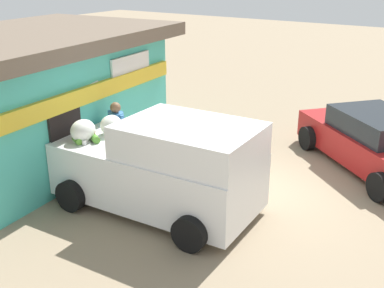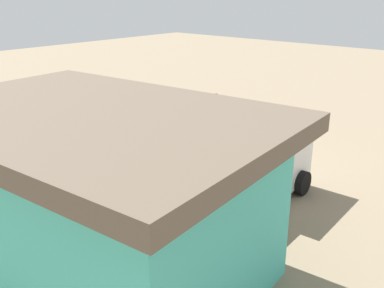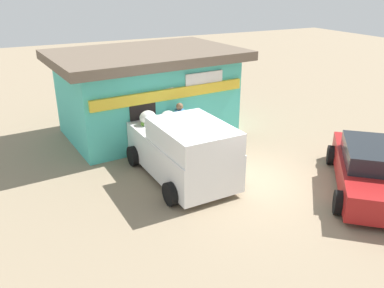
# 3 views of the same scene
# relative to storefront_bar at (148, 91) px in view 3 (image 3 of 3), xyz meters

# --- Properties ---
(ground_plane) EXTENTS (60.00, 60.00, 0.00)m
(ground_plane) POSITION_rel_storefront_bar_xyz_m (1.05, -5.37, -1.61)
(ground_plane) COLOR gray
(storefront_bar) EXTENTS (7.07, 5.07, 3.11)m
(storefront_bar) POSITION_rel_storefront_bar_xyz_m (0.00, 0.00, 0.00)
(storefront_bar) COLOR #4CC6B7
(storefront_bar) RESTS_ON ground_plane
(delivery_van) EXTENTS (2.33, 4.55, 2.96)m
(delivery_van) POSITION_rel_storefront_bar_xyz_m (-0.48, -4.10, -0.68)
(delivery_van) COLOR white
(delivery_van) RESTS_ON ground_plane
(parked_sedan) EXTENTS (4.19, 4.44, 1.34)m
(parked_sedan) POSITION_rel_storefront_bar_xyz_m (3.88, -7.10, -0.98)
(parked_sedan) COLOR maroon
(parked_sedan) RESTS_ON ground_plane
(vendor_standing) EXTENTS (0.41, 0.56, 1.73)m
(vendor_standing) POSITION_rel_storefront_bar_xyz_m (0.27, -2.29, -0.60)
(vendor_standing) COLOR navy
(vendor_standing) RESTS_ON ground_plane
(customer_bending) EXTENTS (0.67, 0.73, 1.55)m
(customer_bending) POSITION_rel_storefront_bar_xyz_m (-1.00, -2.35, -0.68)
(customer_bending) COLOR navy
(customer_bending) RESTS_ON ground_plane
(unloaded_banana_pile) EXTENTS (0.88, 0.91, 0.51)m
(unloaded_banana_pile) POSITION_rel_storefront_bar_xyz_m (-0.59, -0.73, -1.37)
(unloaded_banana_pile) COLOR silver
(unloaded_banana_pile) RESTS_ON ground_plane
(paint_bucket) EXTENTS (0.32, 0.32, 0.33)m
(paint_bucket) POSITION_rel_storefront_bar_xyz_m (1.91, -3.03, -1.44)
(paint_bucket) COLOR #BF3F33
(paint_bucket) RESTS_ON ground_plane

